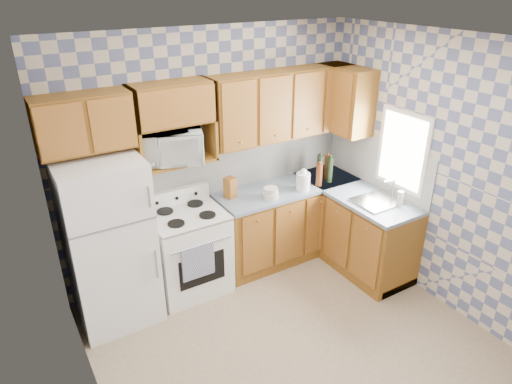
{
  "coord_description": "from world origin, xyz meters",
  "views": [
    {
      "loc": [
        -2.0,
        -2.62,
        3.13
      ],
      "look_at": [
        0.05,
        0.75,
        1.25
      ],
      "focal_mm": 32.0,
      "sensor_mm": 36.0,
      "label": 1
    }
  ],
  "objects_px": {
    "microwave": "(173,146)",
    "electric_kettle": "(303,182)",
    "refrigerator": "(109,243)",
    "stove_body": "(189,252)"
  },
  "relations": [
    {
      "from": "microwave",
      "to": "electric_kettle",
      "type": "height_order",
      "value": "microwave"
    },
    {
      "from": "stove_body",
      "to": "microwave",
      "type": "bearing_deg",
      "value": 102.47
    },
    {
      "from": "refrigerator",
      "to": "microwave",
      "type": "distance_m",
      "value": 1.1
    },
    {
      "from": "refrigerator",
      "to": "microwave",
      "type": "bearing_deg",
      "value": 12.28
    },
    {
      "from": "microwave",
      "to": "electric_kettle",
      "type": "bearing_deg",
      "value": 7.64
    },
    {
      "from": "refrigerator",
      "to": "stove_body",
      "type": "bearing_deg",
      "value": 1.78
    },
    {
      "from": "microwave",
      "to": "refrigerator",
      "type": "bearing_deg",
      "value": -147.86
    },
    {
      "from": "refrigerator",
      "to": "stove_body",
      "type": "height_order",
      "value": "refrigerator"
    },
    {
      "from": "stove_body",
      "to": "electric_kettle",
      "type": "relative_size",
      "value": 4.43
    },
    {
      "from": "refrigerator",
      "to": "stove_body",
      "type": "xyz_separation_m",
      "value": [
        0.8,
        0.03,
        -0.39
      ]
    }
  ]
}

